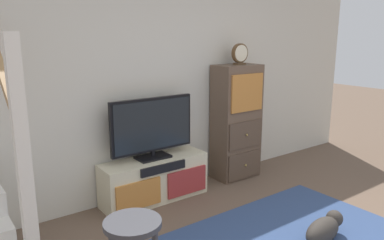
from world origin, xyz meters
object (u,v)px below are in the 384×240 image
Objects in this scene: television at (152,127)px; side_cabinet at (236,122)px; dog at (324,229)px; media_console at (155,179)px; desk_clock at (240,54)px.

television is 0.67× the size of side_cabinet.
side_cabinet is 2.62× the size of dog.
media_console reaches higher than dog.
desk_clock is (1.21, -0.00, 1.31)m from media_console.
dog is (-0.44, -1.62, -0.59)m from side_cabinet.
side_cabinet is at bearing 74.89° from dog.
desk_clock is at bearing 74.35° from dog.
dog is at bearing -65.11° from television.
desk_clock reaches higher than side_cabinet.
media_console is at bearing 179.77° from desk_clock.
desk_clock is at bearing -1.37° from television.
television is at bearing 90.00° from media_console.
dog is (-0.45, -1.60, -1.43)m from desk_clock.
desk_clock is 2.19m from dog.
side_cabinet is at bearing 129.49° from desk_clock.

